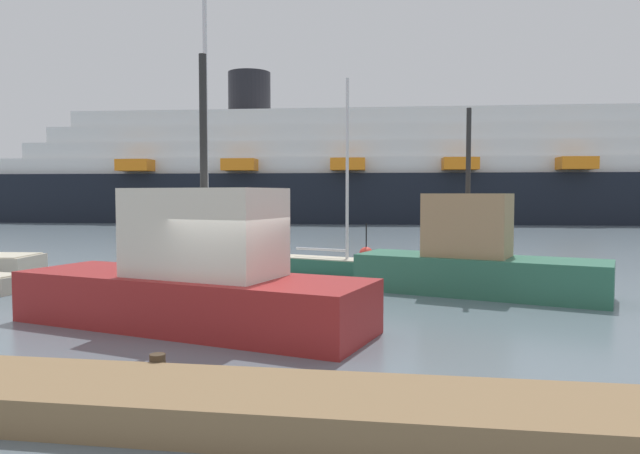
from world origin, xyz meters
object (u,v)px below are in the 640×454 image
object	(u,v)px
sailboat_4	(193,271)
channel_buoy_1	(366,254)
sailboat_1	(338,264)
fishing_boat_0	(195,278)
fishing_boat_1	(475,260)
cruise_ship	(399,173)

from	to	relation	value
sailboat_4	channel_buoy_1	bearing A→B (deg)	50.69
sailboat_1	fishing_boat_0	size ratio (longest dim) A/B	0.83
fishing_boat_0	fishing_boat_1	distance (m)	8.74
sailboat_1	fishing_boat_1	xyz separation A→B (m)	(4.63, -3.72, 0.64)
fishing_boat_0	cruise_ship	bearing A→B (deg)	101.54
fishing_boat_0	fishing_boat_1	bearing A→B (deg)	54.83
sailboat_1	fishing_boat_0	world-z (taller)	sailboat_1
fishing_boat_0	channel_buoy_1	distance (m)	14.17
channel_buoy_1	sailboat_4	bearing A→B (deg)	-121.00
sailboat_4	fishing_boat_0	xyz separation A→B (m)	(2.14, -5.53, 0.61)
sailboat_1	cruise_ship	distance (m)	43.32
sailboat_4	fishing_boat_0	bearing A→B (deg)	-77.17
channel_buoy_1	cruise_ship	world-z (taller)	cruise_ship
channel_buoy_1	fishing_boat_0	bearing A→B (deg)	-101.68
fishing_boat_0	sailboat_4	bearing A→B (deg)	126.66
sailboat_1	cruise_ship	size ratio (longest dim) A/B	0.08
sailboat_4	fishing_boat_1	bearing A→B (deg)	-8.25
sailboat_1	fishing_boat_1	distance (m)	5.97
sailboat_4	channel_buoy_1	xyz separation A→B (m)	(5.00, 8.32, -0.18)
sailboat_1	sailboat_4	size ratio (longest dim) A/B	0.70
sailboat_1	channel_buoy_1	size ratio (longest dim) A/B	4.28
channel_buoy_1	sailboat_1	bearing A→B (deg)	-99.02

